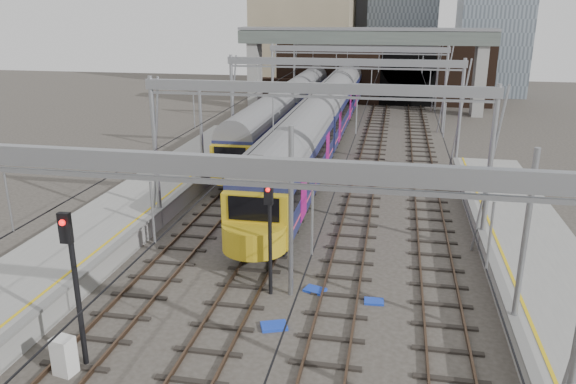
% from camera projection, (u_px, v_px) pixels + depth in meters
% --- Properties ---
extents(ground, '(160.00, 160.00, 0.00)m').
position_uv_depth(ground, '(281.00, 319.00, 21.09)').
color(ground, '#38332D').
rests_on(ground, ground).
extents(platform_left, '(4.32, 55.00, 1.12)m').
position_uv_depth(platform_left, '(69.00, 257.00, 25.08)').
color(platform_left, gray).
rests_on(platform_left, ground).
extents(tracks, '(14.40, 80.00, 0.22)m').
position_uv_depth(tracks, '(329.00, 196.00, 35.09)').
color(tracks, '#4C3828').
rests_on(tracks, ground).
extents(overhead_line, '(16.80, 80.00, 8.00)m').
position_uv_depth(overhead_line, '(342.00, 78.00, 39.13)').
color(overhead_line, gray).
rests_on(overhead_line, ground).
extents(retaining_wall, '(28.00, 2.75, 9.00)m').
position_uv_depth(retaining_wall, '(378.00, 68.00, 68.00)').
color(retaining_wall, '#311F16').
rests_on(retaining_wall, ground).
extents(overbridge, '(28.00, 3.00, 9.25)m').
position_uv_depth(overbridge, '(364.00, 46.00, 61.80)').
color(overbridge, gray).
rests_on(overbridge, ground).
extents(train_main, '(3.07, 70.84, 5.19)m').
position_uv_depth(train_main, '(339.00, 96.00, 57.40)').
color(train_main, black).
rests_on(train_main, ground).
extents(train_second, '(2.70, 62.38, 4.67)m').
position_uv_depth(train_second, '(309.00, 90.00, 63.45)').
color(train_second, black).
rests_on(train_second, ground).
extents(signal_near_left, '(0.38, 0.48, 5.34)m').
position_uv_depth(signal_near_left, '(73.00, 272.00, 17.40)').
color(signal_near_left, black).
rests_on(signal_near_left, ground).
extents(signal_near_centre, '(0.36, 0.47, 4.81)m').
position_uv_depth(signal_near_centre, '(270.00, 225.00, 22.01)').
color(signal_near_centre, black).
rests_on(signal_near_centre, ground).
extents(relay_cabinet, '(0.74, 0.65, 1.28)m').
position_uv_depth(relay_cabinet, '(64.00, 356.00, 17.78)').
color(relay_cabinet, silver).
rests_on(relay_cabinet, ground).
extents(equip_cover_a, '(1.12, 0.96, 0.11)m').
position_uv_depth(equip_cover_a, '(274.00, 326.00, 20.54)').
color(equip_cover_a, '#193ABD').
rests_on(equip_cover_a, ground).
extents(equip_cover_b, '(0.80, 0.58, 0.09)m').
position_uv_depth(equip_cover_b, '(374.00, 301.00, 22.30)').
color(equip_cover_b, '#193ABD').
rests_on(equip_cover_b, ground).
extents(equip_cover_c, '(1.00, 0.84, 0.10)m').
position_uv_depth(equip_cover_c, '(315.00, 290.00, 23.20)').
color(equip_cover_c, '#193ABD').
rests_on(equip_cover_c, ground).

